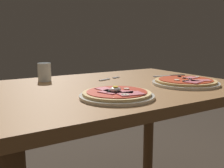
% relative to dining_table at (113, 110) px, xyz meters
% --- Properties ---
extents(dining_table, '(1.19, 0.86, 0.76)m').
position_rel_dining_table_xyz_m(dining_table, '(0.00, 0.00, 0.00)').
color(dining_table, olive).
rests_on(dining_table, ground).
extents(pizza_foreground, '(0.28, 0.28, 0.05)m').
position_rel_dining_table_xyz_m(pizza_foreground, '(-0.13, -0.23, 0.13)').
color(pizza_foreground, silver).
rests_on(pizza_foreground, dining_table).
extents(pizza_across_left, '(0.31, 0.31, 0.03)m').
position_rel_dining_table_xyz_m(pizza_across_left, '(0.30, -0.16, 0.13)').
color(pizza_across_left, silver).
rests_on(pizza_across_left, dining_table).
extents(water_glass_near, '(0.07, 0.07, 0.09)m').
position_rel_dining_table_xyz_m(water_glass_near, '(-0.23, 0.28, 0.16)').
color(water_glass_near, silver).
rests_on(water_glass_near, dining_table).
extents(fork, '(0.15, 0.06, 0.00)m').
position_rel_dining_table_xyz_m(fork, '(0.07, 0.16, 0.12)').
color(fork, silver).
rests_on(fork, dining_table).
extents(knife, '(0.19, 0.07, 0.01)m').
position_rel_dining_table_xyz_m(knife, '(0.44, 0.07, 0.12)').
color(knife, silver).
rests_on(knife, dining_table).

